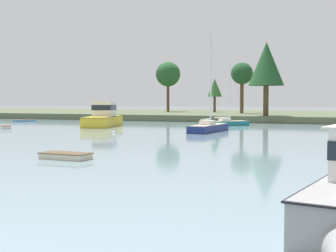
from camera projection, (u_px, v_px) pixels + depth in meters
name	position (u px, v px, depth m)	size (l,w,h in m)	color
far_shore_bank	(291.00, 115.00, 92.24)	(207.60, 45.06, 1.05)	#4C563D
sailboat_teal	(227.00, 124.00, 65.01)	(5.69, 5.80, 8.79)	#196B70
dinghy_cream	(66.00, 157.00, 28.56)	(3.24, 1.63, 0.53)	beige
cruiser_yellow	(105.00, 121.00, 64.56)	(5.65, 11.31, 6.14)	gold
sailboat_navy	(209.00, 130.00, 52.71)	(2.65, 8.04, 11.84)	navy
dinghy_white	(6.00, 127.00, 58.89)	(2.73, 2.87, 0.53)	white
dinghy_skyblue	(24.00, 121.00, 76.93)	(3.74, 3.94, 0.56)	#669ECC
mooring_buoy_white	(114.00, 132.00, 50.77)	(0.36, 0.36, 0.42)	white
shore_tree_center	(266.00, 64.00, 74.70)	(5.69, 5.69, 11.83)	brown
shore_tree_right_mid	(168.00, 74.00, 101.85)	(5.39, 5.39, 10.87)	brown
shore_tree_inland_c	(215.00, 88.00, 98.12)	(3.12, 3.12, 7.04)	brown
shore_tree_center_left	(242.00, 74.00, 88.01)	(4.14, 4.14, 9.63)	brown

